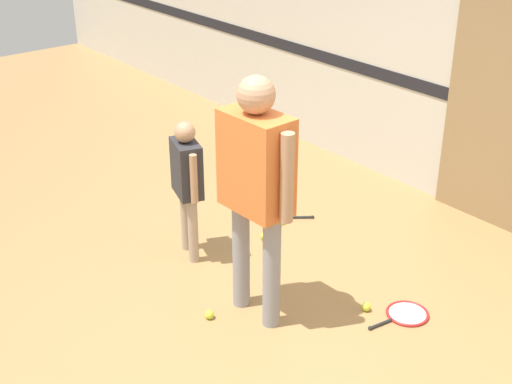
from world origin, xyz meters
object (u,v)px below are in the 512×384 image
object	(u,v)px
person_student_left	(187,175)
racket_second_spare	(275,218)
tennis_ball_by_spare_racket	(366,307)
racket_spare_on_floor	(406,314)
tennis_ball_near_instructor	(209,315)
tennis_ball_stray_left	(264,236)
person_instructor	(256,175)

from	to	relation	value
person_student_left	racket_second_spare	bearing A→B (deg)	109.45
person_student_left	tennis_ball_by_spare_racket	world-z (taller)	person_student_left
racket_spare_on_floor	racket_second_spare	size ratio (longest dim) A/B	1.04
racket_spare_on_floor	tennis_ball_near_instructor	distance (m)	1.41
racket_spare_on_floor	tennis_ball_stray_left	xyz separation A→B (m)	(-1.47, -0.09, 0.02)
person_instructor	tennis_ball_by_spare_racket	size ratio (longest dim) A/B	26.76
person_instructor	racket_spare_on_floor	bearing A→B (deg)	47.24
person_student_left	racket_spare_on_floor	size ratio (longest dim) A/B	2.19
person_instructor	racket_second_spare	bearing A→B (deg)	131.84
racket_second_spare	tennis_ball_stray_left	world-z (taller)	tennis_ball_stray_left
person_student_left	tennis_ball_stray_left	xyz separation A→B (m)	(0.20, 0.62, -0.68)
person_instructor	racket_second_spare	size ratio (longest dim) A/B	3.48
person_student_left	tennis_ball_near_instructor	xyz separation A→B (m)	(0.81, -0.40, -0.68)
tennis_ball_stray_left	person_student_left	bearing A→B (deg)	-107.82
racket_spare_on_floor	tennis_ball_stray_left	bearing A→B (deg)	-77.90
person_instructor	tennis_ball_near_instructor	world-z (taller)	person_instructor
person_student_left	tennis_ball_by_spare_racket	distance (m)	1.69
person_student_left	person_instructor	bearing A→B (deg)	12.12
person_instructor	tennis_ball_stray_left	size ratio (longest dim) A/B	26.76
person_instructor	racket_second_spare	world-z (taller)	person_instructor
person_student_left	racket_spare_on_floor	bearing A→B (deg)	41.03
person_instructor	racket_spare_on_floor	xyz separation A→B (m)	(0.70, 0.81, -1.08)
racket_second_spare	tennis_ball_stray_left	size ratio (longest dim) A/B	7.69
person_instructor	person_student_left	bearing A→B (deg)	172.27
person_instructor	tennis_ball_stray_left	bearing A→B (deg)	135.02
person_student_left	racket_second_spare	distance (m)	1.18
racket_second_spare	tennis_ball_near_instructor	distance (m)	1.58
racket_second_spare	tennis_ball_by_spare_racket	bearing A→B (deg)	-67.42
person_student_left	racket_spare_on_floor	distance (m)	1.95
person_student_left	tennis_ball_stray_left	size ratio (longest dim) A/B	17.51
racket_second_spare	tennis_ball_stray_left	distance (m)	0.39
racket_spare_on_floor	racket_second_spare	world-z (taller)	same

